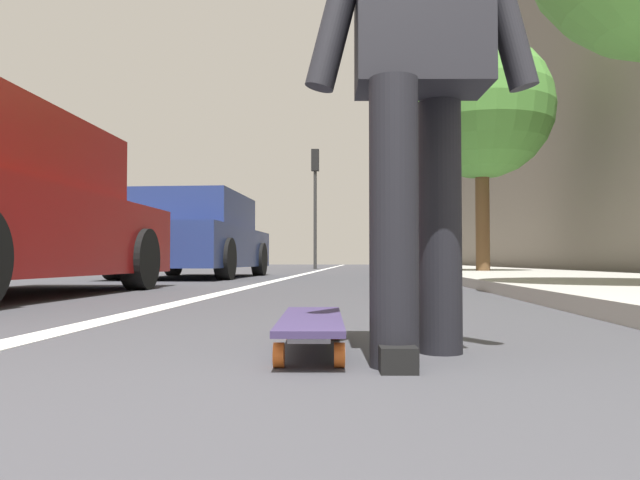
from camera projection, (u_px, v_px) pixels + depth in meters
name	position (u px, v px, depth m)	size (l,w,h in m)	color
ground_plane	(351.00, 278.00, 10.50)	(80.00, 80.00, 0.00)	#38383D
lane_stripe_white	(323.00, 270.00, 20.54)	(52.00, 0.16, 0.01)	silver
sidewalk_curb	(454.00, 269.00, 18.28)	(52.00, 3.20, 0.11)	#9E9B93
building_facade	(506.00, 113.00, 22.29)	(40.00, 1.20, 11.47)	#6D6459
skateboard	(311.00, 323.00, 2.01)	(0.85, 0.25, 0.11)	orange
skater_person	(420.00, 53.00, 1.87)	(0.47, 0.72, 1.64)	black
parked_car_mid	(195.00, 238.00, 11.00)	(4.62, 2.09, 1.49)	navy
traffic_light	(315.00, 186.00, 22.47)	(0.33, 0.28, 4.42)	#2D2D2D
street_tree_mid	(482.00, 109.00, 12.12)	(2.83, 2.83, 4.76)	brown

